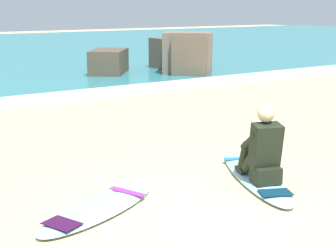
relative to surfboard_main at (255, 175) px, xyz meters
name	(u,v)px	position (x,y,z in m)	size (l,w,h in m)	color
ground_plane	(221,214)	(-1.10, -0.66, -0.04)	(80.00, 80.00, 0.00)	#CCB584
breaking_foam	(13,102)	(-1.10, 6.70, 0.02)	(80.00, 0.90, 0.11)	white
surfboard_main	(255,175)	(0.00, 0.00, 0.00)	(1.39, 2.26, 0.08)	#9ED1E5
surfer_seated	(262,151)	(-0.12, -0.23, 0.40)	(0.54, 0.77, 0.95)	black
surfboard_spare_near	(99,208)	(-2.15, 0.12, 0.00)	(1.80, 1.16, 0.08)	#9ED1E5
rock_outcrop_distant	(174,56)	(4.78, 8.91, 0.56)	(4.55, 3.31, 1.36)	brown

